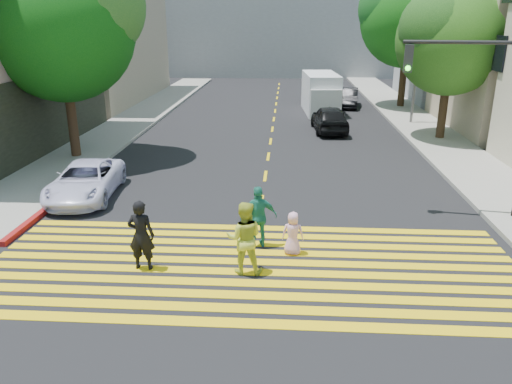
# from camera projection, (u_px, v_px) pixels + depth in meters

# --- Properties ---
(ground) EXTENTS (120.00, 120.00, 0.00)m
(ground) POSITION_uv_depth(u_px,v_px,m) (248.00, 293.00, 11.33)
(ground) COLOR black
(sidewalk_left) EXTENTS (3.00, 40.00, 0.15)m
(sidewalk_left) POSITION_uv_depth(u_px,v_px,m) (144.00, 114.00, 32.56)
(sidewalk_left) COLOR gray
(sidewalk_left) RESTS_ON ground
(sidewalk_right) EXTENTS (3.00, 60.00, 0.15)m
(sidewalk_right) POSITION_uv_depth(u_px,v_px,m) (440.00, 142.00, 24.96)
(sidewalk_right) COLOR gray
(sidewalk_right) RESTS_ON ground
(curb_red) EXTENTS (0.20, 8.00, 0.16)m
(curb_red) POSITION_uv_depth(u_px,v_px,m) (64.00, 196.00, 17.37)
(curb_red) COLOR maroon
(curb_red) RESTS_ON ground
(crosswalk) EXTENTS (13.40, 5.30, 0.01)m
(crosswalk) POSITION_uv_depth(u_px,v_px,m) (252.00, 267.00, 12.53)
(crosswalk) COLOR yellow
(crosswalk) RESTS_ON ground
(lane_line) EXTENTS (0.12, 34.40, 0.01)m
(lane_line) POSITION_uv_depth(u_px,v_px,m) (275.00, 115.00, 32.55)
(lane_line) COLOR yellow
(lane_line) RESTS_ON ground
(building_left_tan) EXTENTS (12.00, 16.00, 10.00)m
(building_left_tan) POSITION_uv_depth(u_px,v_px,m) (62.00, 32.00, 37.05)
(building_left_tan) COLOR tan
(building_left_tan) RESTS_ON ground
(building_right_grey) EXTENTS (10.00, 10.00, 10.00)m
(building_right_grey) POSITION_uv_depth(u_px,v_px,m) (479.00, 32.00, 37.11)
(building_right_grey) COLOR gray
(building_right_grey) RESTS_ON ground
(backdrop_block) EXTENTS (30.00, 8.00, 12.00)m
(backdrop_block) POSITION_uv_depth(u_px,v_px,m) (281.00, 19.00, 54.65)
(backdrop_block) COLOR gray
(backdrop_block) RESTS_ON ground
(tree_left) EXTENTS (6.73, 6.17, 8.72)m
(tree_left) POSITION_uv_depth(u_px,v_px,m) (62.00, 20.00, 20.45)
(tree_left) COLOR #3C2D18
(tree_left) RESTS_ON ground
(tree_right_near) EXTENTS (6.83, 6.77, 7.73)m
(tree_right_near) POSITION_uv_depth(u_px,v_px,m) (453.00, 34.00, 24.08)
(tree_right_near) COLOR black
(tree_right_near) RESTS_ON ground
(tree_right_far) EXTENTS (7.65, 7.16, 9.31)m
(tree_right_far) POSITION_uv_depth(u_px,v_px,m) (410.00, 13.00, 33.13)
(tree_right_far) COLOR #422B17
(tree_right_far) RESTS_ON ground
(pedestrian_man) EXTENTS (0.68, 0.46, 1.80)m
(pedestrian_man) POSITION_uv_depth(u_px,v_px,m) (141.00, 235.00, 12.17)
(pedestrian_man) COLOR black
(pedestrian_man) RESTS_ON ground
(pedestrian_woman) EXTENTS (0.90, 0.71, 1.83)m
(pedestrian_woman) POSITION_uv_depth(u_px,v_px,m) (244.00, 238.00, 11.99)
(pedestrian_woman) COLOR #C2CE3C
(pedestrian_woman) RESTS_ON ground
(pedestrian_child) EXTENTS (0.60, 0.41, 1.18)m
(pedestrian_child) POSITION_uv_depth(u_px,v_px,m) (293.00, 233.00, 13.05)
(pedestrian_child) COLOR #F0ABCC
(pedestrian_child) RESTS_ON ground
(pedestrian_extra) EXTENTS (1.08, 0.66, 1.71)m
(pedestrian_extra) POSITION_uv_depth(u_px,v_px,m) (259.00, 217.00, 13.42)
(pedestrian_extra) COLOR #23806E
(pedestrian_extra) RESTS_ON ground
(white_sedan) EXTENTS (2.36, 4.47, 1.20)m
(white_sedan) POSITION_uv_depth(u_px,v_px,m) (85.00, 181.00, 17.29)
(white_sedan) COLOR silver
(white_sedan) RESTS_ON ground
(dark_car_near) EXTENTS (1.99, 4.38, 1.46)m
(dark_car_near) POSITION_uv_depth(u_px,v_px,m) (330.00, 119.00, 27.47)
(dark_car_near) COLOR black
(dark_car_near) RESTS_ON ground
(silver_car) EXTENTS (2.05, 4.33, 1.22)m
(silver_car) POSITION_uv_depth(u_px,v_px,m) (315.00, 90.00, 39.72)
(silver_car) COLOR #ABB0B8
(silver_car) RESTS_ON ground
(dark_car_parked) EXTENTS (1.88, 4.10, 1.30)m
(dark_car_parked) POSITION_uv_depth(u_px,v_px,m) (348.00, 98.00, 35.38)
(dark_car_parked) COLOR black
(dark_car_parked) RESTS_ON ground
(white_van) EXTENTS (2.39, 5.51, 2.54)m
(white_van) POSITION_uv_depth(u_px,v_px,m) (321.00, 94.00, 32.98)
(white_van) COLOR white
(white_van) RESTS_ON ground
(traffic_signal) EXTENTS (3.83, 0.80, 5.65)m
(traffic_signal) POSITION_uv_depth(u_px,v_px,m) (495.00, 101.00, 14.47)
(traffic_signal) COLOR black
(traffic_signal) RESTS_ON ground
(street_lamp) EXTENTS (1.91, 0.22, 8.45)m
(street_lamp) POSITION_uv_depth(u_px,v_px,m) (416.00, 39.00, 27.98)
(street_lamp) COLOR slate
(street_lamp) RESTS_ON ground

